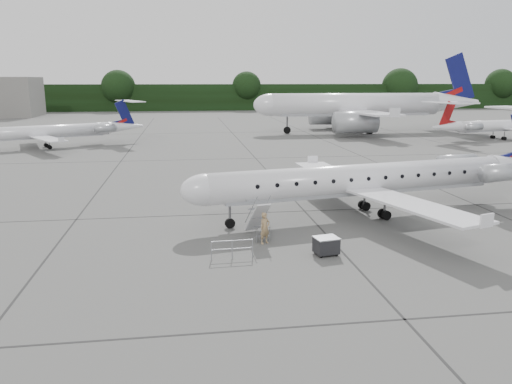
{
  "coord_description": "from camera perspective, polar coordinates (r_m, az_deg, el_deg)",
  "views": [
    {
      "loc": [
        -12.56,
        -27.83,
        9.25
      ],
      "look_at": [
        -8.2,
        2.75,
        2.3
      ],
      "focal_mm": 35.0,
      "sensor_mm": 36.0,
      "label": 1
    }
  ],
  "objects": [
    {
      "name": "baggage_cart",
      "position": [
        27.32,
        8.02,
        -6.08
      ],
      "size": [
        1.37,
        1.19,
        1.05
      ],
      "primitive_type": null,
      "rotation": [
        0.0,
        0.0,
        0.19
      ],
      "color": "black",
      "rests_on": "ground"
    },
    {
      "name": "passenger",
      "position": [
        28.77,
        1.02,
        -4.15
      ],
      "size": [
        0.8,
        0.72,
        1.84
      ],
      "primitive_type": "imported",
      "rotation": [
        0.0,
        0.0,
        0.54
      ],
      "color": "#997B53",
      "rests_on": "ground"
    },
    {
      "name": "safety_railing",
      "position": [
        26.5,
        -2.75,
        -6.62
      ],
      "size": [
        2.2,
        0.18,
        1.0
      ],
      "primitive_type": null,
      "rotation": [
        0.0,
        0.0,
        0.05
      ],
      "color": "gray",
      "rests_on": "ground"
    },
    {
      "name": "bg_narrowbody",
      "position": [
        91.62,
        11.26,
        11.01
      ],
      "size": [
        38.99,
        28.21,
        13.92
      ],
      "primitive_type": null,
      "rotation": [
        0.0,
        0.0,
        0.01
      ],
      "color": "silver",
      "rests_on": "ground"
    },
    {
      "name": "main_regional_jet",
      "position": [
        34.88,
        12.19,
        3.12
      ],
      "size": [
        31.56,
        25.23,
        7.26
      ],
      "primitive_type": null,
      "rotation": [
        0.0,
        0.0,
        0.19
      ],
      "color": "silver",
      "rests_on": "ground"
    },
    {
      "name": "bg_regional_left",
      "position": [
        74.82,
        -23.55,
        6.98
      ],
      "size": [
        29.32,
        26.05,
        6.35
      ],
      "primitive_type": null,
      "rotation": [
        0.0,
        0.0,
        0.44
      ],
      "color": "silver",
      "rests_on": "ground"
    },
    {
      "name": "treeline",
      "position": [
        158.41,
        -3.63,
        10.76
      ],
      "size": [
        260.0,
        4.0,
        8.0
      ],
      "primitive_type": "cube",
      "color": "black",
      "rests_on": "ground"
    },
    {
      "name": "ground",
      "position": [
        31.9,
        15.51,
        -4.65
      ],
      "size": [
        320.0,
        320.0,
        0.0
      ],
      "primitive_type": "plane",
      "color": "#575754",
      "rests_on": "ground"
    },
    {
      "name": "bg_regional_right",
      "position": [
        89.17,
        26.5,
        7.38
      ],
      "size": [
        26.58,
        21.78,
        6.11
      ],
      "primitive_type": null,
      "rotation": [
        0.0,
        0.0,
        3.38
      ],
      "color": "silver",
      "rests_on": "ground"
    },
    {
      "name": "airstair",
      "position": [
        29.92,
        0.16,
        -3.05
      ],
      "size": [
        1.27,
        2.48,
        2.27
      ],
      "primitive_type": null,
      "rotation": [
        0.0,
        0.0,
        0.19
      ],
      "color": "silver",
      "rests_on": "ground"
    }
  ]
}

